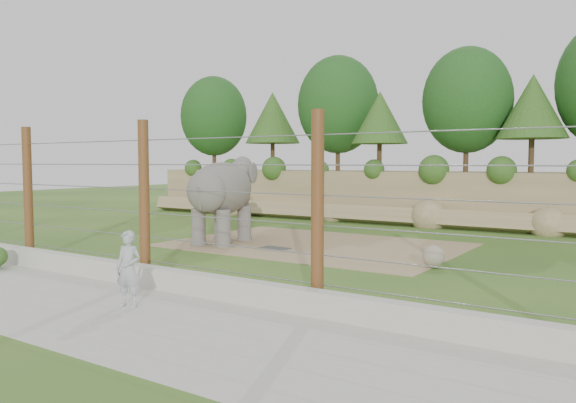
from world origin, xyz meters
The scene contains 10 objects.
ground centered at (0.00, 0.00, 0.00)m, with size 90.00×90.00×0.00m, color #30591F.
back_embankment centered at (0.59, 12.68, 3.97)m, with size 30.00×5.52×8.77m.
dirt_patch centered at (0.50, 3.00, 0.01)m, with size 10.00×7.00×0.02m, color tan.
drain_grate centered at (-0.14, 1.40, 0.04)m, with size 1.00×0.60×0.03m, color #262628.
elephant centered at (-2.57, 1.51, 1.55)m, with size 1.64×3.83×3.10m, color #655F5A, non-canonical shape.
stone_ball centered at (5.50, 1.05, 0.33)m, with size 0.62×0.62×0.62m, color gray.
retaining_wall centered at (0.00, -5.00, 0.25)m, with size 26.00×0.35×0.50m, color #BAB8AC.
walkway centered at (0.00, -7.00, 0.01)m, with size 26.00×4.00×0.01m, color #BAB8AC.
barrier_fence centered at (0.00, -4.50, 2.00)m, with size 20.26×0.26×4.00m.
zookeeper centered at (1.75, -6.54, 0.79)m, with size 0.57×0.37×1.56m, color silver.
Camera 1 is at (10.66, -14.14, 2.95)m, focal length 35.00 mm.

